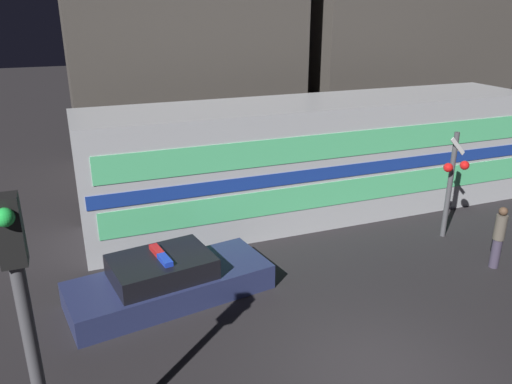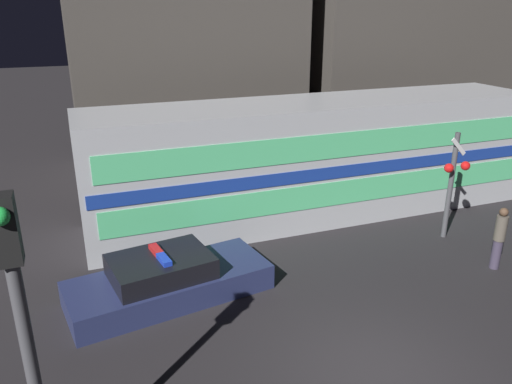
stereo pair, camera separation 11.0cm
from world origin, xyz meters
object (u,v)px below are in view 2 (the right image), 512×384
Objects in this scene: police_car at (168,280)px; traffic_light_corner at (23,324)px; crossing_signal_near at (453,179)px; pedestrian at (499,238)px; train at (319,158)px.

traffic_light_corner is at bearing -129.17° from police_car.
crossing_signal_near is 0.71× the size of traffic_light_corner.
pedestrian is (8.65, -1.69, 0.44)m from police_car.
crossing_signal_near is (2.79, -3.26, -0.03)m from train.
pedestrian is at bearing -91.88° from crossing_signal_near.
train is 7.10m from police_car.
pedestrian is at bearing 14.24° from traffic_light_corner.
train is 4.29m from crossing_signal_near.
crossing_signal_near is at bearing -6.73° from police_car.
police_car is 8.85m from crossing_signal_near.
crossing_signal_near is 12.42m from traffic_light_corner.
train is at bearing 43.65° from traffic_light_corner.
police_car is 5.79m from traffic_light_corner.
police_car is 8.83m from pedestrian.
pedestrian is 2.28m from crossing_signal_near.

